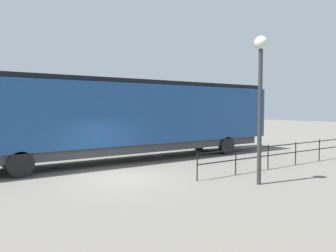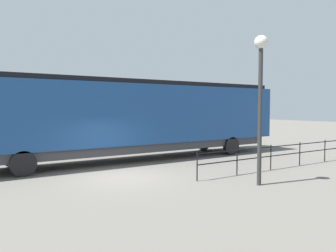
% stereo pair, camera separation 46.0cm
% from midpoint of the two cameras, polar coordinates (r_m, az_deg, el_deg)
% --- Properties ---
extents(ground_plane, '(120.00, 120.00, 0.00)m').
position_cam_midpoint_polar(ground_plane, '(14.19, -8.81, -8.73)').
color(ground_plane, '#666059').
extents(locomotive, '(2.99, 18.78, 4.39)m').
position_cam_midpoint_polar(locomotive, '(18.74, -5.48, 1.72)').
color(locomotive, navy).
rests_on(locomotive, ground_plane).
extents(lamp_post, '(0.50, 0.50, 5.58)m').
position_cam_midpoint_polar(lamp_post, '(12.97, 14.53, 7.48)').
color(lamp_post, '#2D2D2D').
rests_on(lamp_post, ground_plane).
extents(platform_fence, '(0.05, 11.00, 1.17)m').
position_cam_midpoint_polar(platform_fence, '(17.27, 18.26, -4.13)').
color(platform_fence, black).
rests_on(platform_fence, ground_plane).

